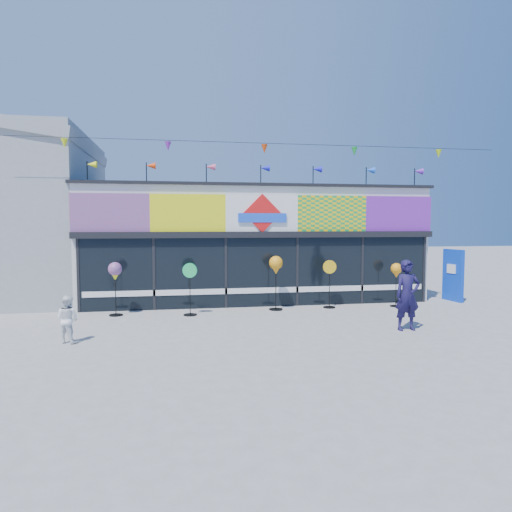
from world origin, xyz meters
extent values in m
plane|color=gray|center=(0.00, 0.00, 0.00)|extent=(80.00, 80.00, 0.00)
cube|color=silver|center=(0.00, 6.00, 2.00)|extent=(12.00, 5.00, 4.00)
cube|color=black|center=(0.00, 3.44, 1.15)|extent=(11.60, 0.12, 2.30)
cube|color=black|center=(0.00, 3.40, 2.40)|extent=(12.00, 0.30, 0.20)
cube|color=white|center=(0.00, 3.41, 0.55)|extent=(11.40, 0.10, 0.18)
cube|color=black|center=(0.00, 6.00, 4.05)|extent=(12.20, 5.20, 0.10)
cube|color=black|center=(-5.80, 3.43, 1.15)|extent=(0.08, 0.14, 2.30)
cube|color=black|center=(-3.50, 3.43, 1.15)|extent=(0.08, 0.14, 2.30)
cube|color=black|center=(-1.20, 3.43, 1.15)|extent=(0.08, 0.14, 2.30)
cube|color=black|center=(1.20, 3.43, 1.15)|extent=(0.08, 0.14, 2.30)
cube|color=black|center=(3.50, 3.43, 1.15)|extent=(0.08, 0.14, 2.30)
cube|color=black|center=(5.80, 3.43, 1.15)|extent=(0.08, 0.14, 2.30)
cube|color=red|center=(-4.80, 3.42, 3.10)|extent=(2.40, 0.08, 1.20)
cube|color=yellow|center=(-2.40, 3.42, 3.10)|extent=(2.40, 0.08, 1.20)
cube|color=white|center=(0.00, 3.42, 3.10)|extent=(2.40, 0.08, 1.20)
cube|color=yellow|center=(2.40, 3.42, 3.10)|extent=(2.40, 0.08, 1.20)
cube|color=purple|center=(4.80, 3.42, 3.10)|extent=(2.40, 0.08, 1.20)
cube|color=red|center=(0.00, 3.36, 3.10)|extent=(1.27, 0.06, 1.27)
cube|color=blue|center=(0.00, 3.34, 2.95)|extent=(1.60, 0.05, 0.30)
cube|color=gold|center=(-4.11, 3.48, 1.05)|extent=(0.78, 0.03, 0.78)
cube|color=#F351A5|center=(-2.94, 3.48, 1.32)|extent=(0.92, 0.03, 0.92)
cube|color=#1A7FDD|center=(-1.76, 3.48, 1.47)|extent=(0.78, 0.03, 0.78)
cube|color=green|center=(-0.59, 3.48, 0.91)|extent=(0.92, 0.03, 0.92)
cube|color=#E4A90C|center=(0.59, 3.48, 1.27)|extent=(0.78, 0.03, 0.78)
cube|color=#EAB013|center=(1.76, 3.48, 1.42)|extent=(0.92, 0.03, 0.92)
cube|color=#C4EB13|center=(2.94, 3.48, 1.08)|extent=(0.78, 0.03, 0.78)
cube|color=#D045A1|center=(4.11, 3.48, 1.16)|extent=(0.92, 0.03, 0.92)
cylinder|color=black|center=(-5.50, 3.65, 4.35)|extent=(0.03, 0.03, 0.70)
cone|color=#FFFD15|center=(-5.36, 3.65, 4.60)|extent=(0.30, 0.22, 0.22)
cylinder|color=black|center=(-3.70, 3.65, 4.35)|extent=(0.03, 0.03, 0.70)
cone|color=#F43E0C|center=(-3.56, 3.65, 4.60)|extent=(0.30, 0.22, 0.22)
cylinder|color=black|center=(-1.80, 3.65, 4.35)|extent=(0.03, 0.03, 0.70)
cone|color=#E54C73|center=(-1.66, 3.65, 4.60)|extent=(0.30, 0.22, 0.22)
cylinder|color=black|center=(0.00, 3.65, 4.35)|extent=(0.03, 0.03, 0.70)
cone|color=#181CD2|center=(0.14, 3.65, 4.60)|extent=(0.30, 0.22, 0.22)
cylinder|color=black|center=(1.80, 3.65, 4.35)|extent=(0.03, 0.03, 0.70)
cone|color=#191AD6|center=(1.94, 3.65, 4.60)|extent=(0.30, 0.22, 0.22)
cylinder|color=black|center=(3.70, 3.65, 4.35)|extent=(0.03, 0.03, 0.70)
cone|color=blue|center=(3.84, 3.65, 4.60)|extent=(0.30, 0.22, 0.22)
cylinder|color=black|center=(5.50, 3.65, 4.35)|extent=(0.03, 0.03, 0.70)
cone|color=purple|center=(5.64, 3.65, 4.60)|extent=(0.30, 0.22, 0.22)
cylinder|color=black|center=(0.00, 3.00, 5.30)|extent=(16.00, 0.01, 0.01)
cone|color=#EFFF15|center=(-6.00, 3.00, 5.12)|extent=(0.20, 0.20, 0.28)
cone|color=purple|center=(-3.00, 3.00, 5.12)|extent=(0.20, 0.20, 0.28)
cone|color=#F4450C|center=(0.00, 3.00, 5.12)|extent=(0.20, 0.20, 0.28)
cone|color=green|center=(3.00, 3.00, 5.12)|extent=(0.20, 0.20, 0.28)
cone|color=#C5F114|center=(6.00, 3.00, 5.12)|extent=(0.20, 0.20, 0.28)
cube|color=#0D3CC4|center=(6.93, 3.40, 0.92)|extent=(0.28, 0.93, 1.85)
cube|color=white|center=(6.86, 3.40, 1.15)|extent=(0.10, 0.42, 0.32)
cylinder|color=black|center=(-4.59, 2.67, 0.02)|extent=(0.41, 0.41, 0.03)
cylinder|color=black|center=(-4.59, 2.67, 0.69)|extent=(0.02, 0.02, 1.33)
sphere|color=#F3F214|center=(-4.59, 2.67, 1.41)|extent=(0.41, 0.41, 0.41)
cone|color=#F3F214|center=(-4.59, 2.67, 1.15)|extent=(0.20, 0.20, 0.18)
cylinder|color=black|center=(-2.39, 2.34, 0.02)|extent=(0.40, 0.40, 0.03)
cylinder|color=black|center=(-2.39, 2.34, 0.68)|extent=(0.02, 0.02, 1.31)
cylinder|color=#1BB45A|center=(-2.39, 2.34, 1.36)|extent=(0.44, 0.17, 0.44)
cylinder|color=black|center=(0.34, 2.77, 0.02)|extent=(0.44, 0.44, 0.03)
cylinder|color=black|center=(0.34, 2.77, 0.75)|extent=(0.03, 0.03, 1.43)
sphere|color=orange|center=(0.34, 2.77, 1.51)|extent=(0.44, 0.44, 0.44)
cone|color=orange|center=(0.34, 2.77, 1.24)|extent=(0.22, 0.22, 0.20)
cylinder|color=black|center=(2.15, 2.85, 0.01)|extent=(0.40, 0.40, 0.03)
cylinder|color=black|center=(2.15, 2.85, 0.68)|extent=(0.02, 0.02, 1.30)
cylinder|color=gold|center=(2.15, 2.85, 1.35)|extent=(0.44, 0.08, 0.44)
cylinder|color=black|center=(4.40, 2.69, 0.01)|extent=(0.37, 0.37, 0.03)
cylinder|color=black|center=(4.40, 2.69, 0.63)|extent=(0.02, 0.02, 1.20)
sphere|color=orange|center=(4.40, 2.69, 1.27)|extent=(0.37, 0.37, 0.37)
cone|color=orange|center=(4.40, 2.69, 1.04)|extent=(0.18, 0.18, 0.17)
imported|color=#171239|center=(3.11, -0.53, 0.91)|extent=(0.67, 0.44, 1.83)
imported|color=white|center=(-5.26, -0.39, 0.55)|extent=(0.62, 0.51, 1.10)
camera|label=1|loc=(-2.69, -11.37, 2.74)|focal=32.00mm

